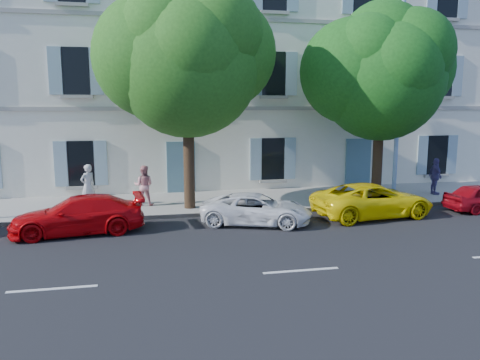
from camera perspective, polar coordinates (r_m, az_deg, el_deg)
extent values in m
plane|color=black|center=(15.90, 2.75, -6.09)|extent=(90.00, 90.00, 0.00)
cube|color=#A09E96|center=(20.11, -0.38, -2.59)|extent=(36.00, 4.50, 0.15)
cube|color=#9E998E|center=(18.03, 0.96, -3.96)|extent=(36.00, 0.16, 0.16)
cube|color=white|center=(25.41, -2.99, 13.31)|extent=(28.00, 7.00, 12.00)
imported|color=#C7050A|center=(16.23, -19.14, -4.04)|extent=(4.40, 2.17, 1.23)
imported|color=white|center=(16.54, 2.02, -3.55)|extent=(4.27, 2.97, 1.08)
imported|color=yellow|center=(18.25, 15.88, -2.37)|extent=(4.79, 2.63, 1.27)
cylinder|color=#3A2819|center=(18.32, -6.23, 1.90)|extent=(0.43, 0.43, 3.45)
ellipsoid|color=#2C731D|center=(18.23, -6.44, 13.82)|extent=(5.52, 5.52, 6.07)
cylinder|color=#3A2819|center=(20.71, 16.39, 2.03)|extent=(0.42, 0.42, 3.17)
ellipsoid|color=#1C671A|center=(20.59, 16.84, 11.77)|extent=(5.14, 5.14, 5.65)
cylinder|color=#7293BF|center=(20.13, 18.77, 9.27)|extent=(0.17, 0.17, 8.45)
imported|color=silver|center=(19.52, -18.04, -0.64)|extent=(0.74, 0.71, 1.70)
imported|color=#D4888B|center=(19.21, -11.66, -0.65)|extent=(0.90, 0.77, 1.63)
imported|color=#4F4681|center=(22.85, 22.70, 0.42)|extent=(0.50, 1.01, 1.65)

